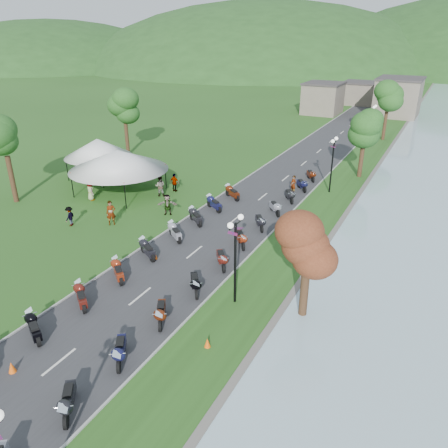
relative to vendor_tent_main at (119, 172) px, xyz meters
The scene contains 13 objects.
road 16.41m from the vendor_tent_main, 42.06° to the left, with size 7.00×120.00×0.02m, color #343437.
hills_backdrop 171.35m from the vendor_tent_main, 85.95° to the left, with size 360.00×120.00×76.00m, color #285621, non-canonical shape.
far_building 56.82m from the vendor_tent_main, 79.77° to the left, with size 18.00×16.00×5.00m, color #766B5C.
moto_row_left 19.49m from the vendor_tent_main, 59.83° to the right, with size 2.60×42.51×1.10m, color #331411, non-canonical shape.
moto_row_right 17.46m from the vendor_tent_main, 33.34° to the right, with size 2.60×44.60×1.10m, color #331411, non-canonical shape.
vendor_tent_main is the anchor object (origin of this frame).
vendor_tent_side 5.27m from the vendor_tent_main, 151.62° to the left, with size 4.47×4.47×4.00m, color silver, non-canonical shape.
tree_park_left 9.40m from the vendor_tent_main, 137.89° to the right, with size 3.34×3.34×9.27m, color #2C6722, non-canonical shape.
tree_lakeside 23.29m from the vendor_tent_main, 26.69° to the right, with size 2.22×2.22×6.17m, color #2C6722, non-canonical shape.
pedestrian_a 7.55m from the vendor_tent_main, 56.12° to the right, with size 0.71×0.52×1.95m, color slate.
pedestrian_b 4.34m from the vendor_tent_main, 14.07° to the left, with size 0.90×0.49×1.85m, color slate.
pedestrian_c 8.03m from the vendor_tent_main, 79.86° to the right, with size 1.00×0.41×1.55m, color slate.
traffic_cone_near 23.21m from the vendor_tent_main, 62.32° to the right, with size 0.35×0.35×0.54m, color #F2590C.
Camera 1 is at (13.80, -0.37, 13.89)m, focal length 35.00 mm.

